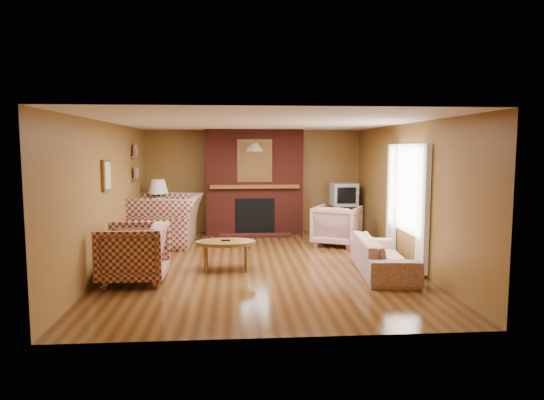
{
  "coord_description": "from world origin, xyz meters",
  "views": [
    {
      "loc": [
        -0.42,
        -8.13,
        1.98
      ],
      "look_at": [
        0.23,
        0.6,
        1.04
      ],
      "focal_mm": 32.0,
      "sensor_mm": 36.0,
      "label": 1
    }
  ],
  "objects": [
    {
      "name": "coffee_table",
      "position": [
        -0.59,
        -0.35,
        0.42
      ],
      "size": [
        0.97,
        0.6,
        0.5
      ],
      "color": "brown",
      "rests_on": "floor"
    },
    {
      "name": "wall_right",
      "position": [
        2.5,
        0.0,
        1.2
      ],
      "size": [
        0.0,
        6.5,
        6.5
      ],
      "primitive_type": "plane",
      "rotation": [
        1.57,
        0.0,
        -1.57
      ],
      "color": "brown",
      "rests_on": "floor"
    },
    {
      "name": "floor",
      "position": [
        0.0,
        0.0,
        0.0
      ],
      "size": [
        6.5,
        6.5,
        0.0
      ],
      "primitive_type": "plane",
      "color": "#43220E",
      "rests_on": "ground"
    },
    {
      "name": "floral_armchair",
      "position": [
        1.63,
        1.54,
        0.41
      ],
      "size": [
        1.18,
        1.19,
        0.82
      ],
      "primitive_type": "imported",
      "rotation": [
        0.0,
        0.0,
        2.67
      ],
      "color": "beige",
      "rests_on": "floor"
    },
    {
      "name": "wall_back",
      "position": [
        0.0,
        3.25,
        1.2
      ],
      "size": [
        6.5,
        0.0,
        6.5
      ],
      "primitive_type": "plane",
      "rotation": [
        1.57,
        0.0,
        0.0
      ],
      "color": "brown",
      "rests_on": "floor"
    },
    {
      "name": "pendant_light",
      "position": [
        0.0,
        2.3,
        2.0
      ],
      "size": [
        0.36,
        0.36,
        0.48
      ],
      "color": "black",
      "rests_on": "ceiling"
    },
    {
      "name": "botanical_print",
      "position": [
        -2.47,
        -0.3,
        1.55
      ],
      "size": [
        0.05,
        0.4,
        0.5
      ],
      "color": "brown",
      "rests_on": "wall_left"
    },
    {
      "name": "fireplace",
      "position": [
        0.0,
        2.98,
        1.18
      ],
      "size": [
        2.2,
        0.82,
        2.4
      ],
      "color": "#541A12",
      "rests_on": "floor"
    },
    {
      "name": "wall_left",
      "position": [
        -2.5,
        0.0,
        1.2
      ],
      "size": [
        0.0,
        6.5,
        6.5
      ],
      "primitive_type": "plane",
      "rotation": [
        1.57,
        0.0,
        1.57
      ],
      "color": "brown",
      "rests_on": "floor"
    },
    {
      "name": "plaid_armchair",
      "position": [
        -1.95,
        -0.95,
        0.44
      ],
      "size": [
        0.96,
        0.94,
        0.87
      ],
      "primitive_type": "imported",
      "rotation": [
        0.0,
        0.0,
        -1.57
      ],
      "color": "maroon",
      "rests_on": "floor"
    },
    {
      "name": "table_lamp",
      "position": [
        -2.1,
        2.45,
        0.99
      ],
      "size": [
        0.43,
        0.43,
        0.71
      ],
      "color": "silver",
      "rests_on": "side_table"
    },
    {
      "name": "floral_sofa",
      "position": [
        1.9,
        -0.72,
        0.28
      ],
      "size": [
        0.91,
        1.97,
        0.56
      ],
      "primitive_type": "imported",
      "rotation": [
        0.0,
        0.0,
        1.48
      ],
      "color": "beige",
      "rests_on": "floor"
    },
    {
      "name": "wall_front",
      "position": [
        0.0,
        -3.25,
        1.2
      ],
      "size": [
        6.5,
        0.0,
        6.5
      ],
      "primitive_type": "plane",
      "rotation": [
        -1.57,
        0.0,
        0.0
      ],
      "color": "brown",
      "rests_on": "floor"
    },
    {
      "name": "crt_tv",
      "position": [
        2.05,
        2.79,
        0.92
      ],
      "size": [
        0.58,
        0.58,
        0.51
      ],
      "color": "#B2B5BA",
      "rests_on": "tv_stand"
    },
    {
      "name": "plaid_loveseat",
      "position": [
        -1.85,
        1.87,
        0.51
      ],
      "size": [
        1.43,
        1.63,
        1.02
      ],
      "primitive_type": "imported",
      "rotation": [
        0.0,
        0.0,
        -1.61
      ],
      "color": "maroon",
      "rests_on": "floor"
    },
    {
      "name": "ceiling",
      "position": [
        0.0,
        0.0,
        2.4
      ],
      "size": [
        6.5,
        6.5,
        0.0
      ],
      "primitive_type": "plane",
      "rotation": [
        3.14,
        0.0,
        0.0
      ],
      "color": "white",
      "rests_on": "wall_back"
    },
    {
      "name": "tv_stand",
      "position": [
        2.05,
        2.8,
        0.33
      ],
      "size": [
        0.65,
        0.6,
        0.67
      ],
      "primitive_type": "cube",
      "rotation": [
        0.0,
        0.0,
        -0.07
      ],
      "color": "black",
      "rests_on": "floor"
    },
    {
      "name": "side_table",
      "position": [
        -2.1,
        2.45,
        0.3
      ],
      "size": [
        0.48,
        0.48,
        0.6
      ],
      "primitive_type": "cube",
      "rotation": [
        0.0,
        0.0,
        0.08
      ],
      "color": "brown",
      "rests_on": "floor"
    },
    {
      "name": "window_right",
      "position": [
        2.45,
        -0.2,
        1.13
      ],
      "size": [
        0.1,
        1.85,
        2.0
      ],
      "color": "beige",
      "rests_on": "wall_right"
    },
    {
      "name": "bookshelf",
      "position": [
        -2.44,
        1.9,
        1.67
      ],
      "size": [
        0.09,
        0.55,
        0.71
      ],
      "color": "brown",
      "rests_on": "wall_left"
    }
  ]
}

